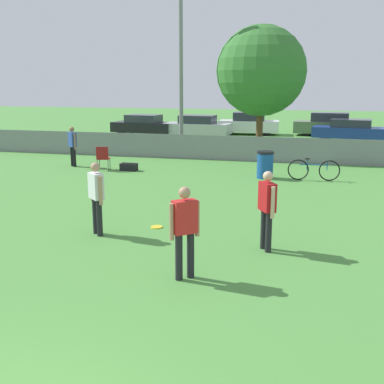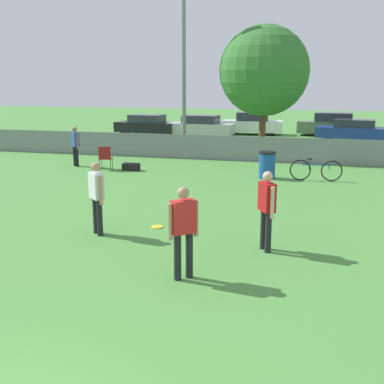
% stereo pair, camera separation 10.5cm
% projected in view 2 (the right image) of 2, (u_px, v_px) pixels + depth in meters
% --- Properties ---
extents(fence_backline, '(27.58, 0.07, 1.21)m').
position_uv_depth(fence_backline, '(249.00, 149.00, 21.17)').
color(fence_backline, gray).
rests_on(fence_backline, ground_plane).
extents(light_pole, '(0.90, 0.36, 8.85)m').
position_uv_depth(light_pole, '(184.00, 44.00, 22.72)').
color(light_pole, gray).
rests_on(light_pole, ground_plane).
extents(tree_near_pole, '(4.21, 4.21, 6.05)m').
position_uv_depth(tree_near_pole, '(264.00, 71.00, 22.47)').
color(tree_near_pole, brown).
rests_on(tree_near_pole, ground_plane).
extents(player_thrower_red, '(0.41, 0.50, 1.67)m').
position_uv_depth(player_thrower_red, '(267.00, 205.00, 9.75)').
color(player_thrower_red, black).
rests_on(player_thrower_red, ground_plane).
extents(player_receiver_white, '(0.46, 0.44, 1.67)m').
position_uv_depth(player_receiver_white, '(97.00, 193.00, 10.81)').
color(player_receiver_white, black).
rests_on(player_receiver_white, ground_plane).
extents(player_defender_red, '(0.46, 0.44, 1.67)m').
position_uv_depth(player_defender_red, '(183.00, 226.00, 8.32)').
color(player_defender_red, black).
rests_on(player_defender_red, ground_plane).
extents(spectator_in_blue, '(0.46, 0.42, 1.64)m').
position_uv_depth(spectator_in_blue, '(75.00, 144.00, 19.81)').
color(spectator_in_blue, black).
rests_on(spectator_in_blue, ground_plane).
extents(frisbee_disc, '(0.28, 0.28, 0.03)m').
position_uv_depth(frisbee_disc, '(157.00, 227.00, 11.54)').
color(frisbee_disc, yellow).
rests_on(frisbee_disc, ground_plane).
extents(folding_chair_sideline, '(0.58, 0.58, 0.95)m').
position_uv_depth(folding_chair_sideline, '(105.00, 157.00, 19.04)').
color(folding_chair_sideline, '#333338').
rests_on(folding_chair_sideline, ground_plane).
extents(bicycle_sideline, '(1.81, 0.44, 0.79)m').
position_uv_depth(bicycle_sideline, '(316.00, 170.00, 16.98)').
color(bicycle_sideline, black).
rests_on(bicycle_sideline, ground_plane).
extents(trash_bin, '(0.61, 0.61, 0.98)m').
position_uv_depth(trash_bin, '(267.00, 165.00, 17.40)').
color(trash_bin, '#194C99').
rests_on(trash_bin, ground_plane).
extents(gear_bag_sideline, '(0.65, 0.36, 0.32)m').
position_uv_depth(gear_bag_sideline, '(131.00, 167.00, 18.99)').
color(gear_bag_sideline, black).
rests_on(gear_bag_sideline, ground_plane).
extents(parked_car_dark, '(4.26, 2.14, 1.34)m').
position_uv_depth(parked_car_dark, '(147.00, 125.00, 31.80)').
color(parked_car_dark, black).
rests_on(parked_car_dark, ground_plane).
extents(parked_car_silver, '(4.30, 1.93, 1.38)m').
position_uv_depth(parked_car_silver, '(201.00, 126.00, 30.77)').
color(parked_car_silver, black).
rests_on(parked_car_silver, ground_plane).
extents(parked_car_white, '(4.05, 1.95, 1.48)m').
position_uv_depth(parked_car_white, '(252.00, 124.00, 32.17)').
color(parked_car_white, black).
rests_on(parked_car_white, ground_plane).
extents(parked_car_olive, '(4.59, 2.02, 1.51)m').
position_uv_depth(parked_car_olive, '(333.00, 125.00, 31.24)').
color(parked_car_olive, black).
rests_on(parked_car_olive, ground_plane).
extents(parked_car_blue, '(4.56, 2.22, 1.28)m').
position_uv_depth(parked_car_blue, '(354.00, 130.00, 28.52)').
color(parked_car_blue, black).
rests_on(parked_car_blue, ground_plane).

